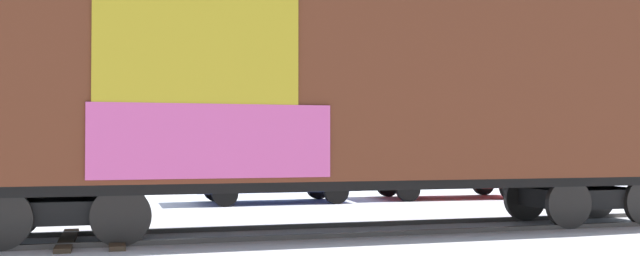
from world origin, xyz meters
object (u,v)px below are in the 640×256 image
(parked_car_blue, at_px, (272,169))
(parked_car_silver, at_px, (57,172))
(freight_car, at_px, (351,81))
(flagpole, at_px, (311,57))
(parked_car_red, at_px, (445,169))

(parked_car_blue, bearing_deg, parked_car_silver, 175.40)
(freight_car, bearing_deg, parked_car_blue, 93.33)
(flagpole, bearing_deg, freight_car, -99.26)
(parked_car_red, bearing_deg, freight_car, -124.78)
(parked_car_red, bearing_deg, parked_car_silver, 179.93)
(flagpole, height_order, parked_car_silver, flagpole)
(parked_car_silver, distance_m, parked_car_blue, 5.45)
(flagpole, xyz_separation_m, parked_car_silver, (-7.80, -5.35, -3.79))
(freight_car, height_order, parked_car_blue, freight_car)
(freight_car, height_order, parked_car_silver, freight_car)
(freight_car, bearing_deg, parked_car_red, 55.22)
(freight_car, xyz_separation_m, flagpole, (1.99, 12.21, 1.95))
(parked_car_blue, xyz_separation_m, parked_car_red, (5.13, 0.42, -0.06))
(flagpole, bearing_deg, parked_car_silver, -145.53)
(freight_car, distance_m, flagpole, 12.52)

